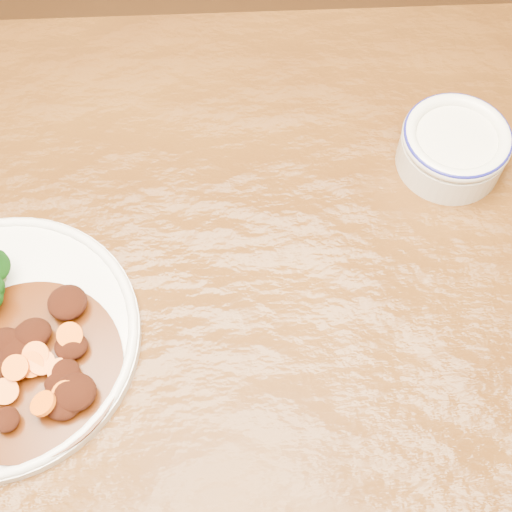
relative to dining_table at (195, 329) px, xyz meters
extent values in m
plane|color=#4B2A12|center=(0.00, 0.00, -0.67)|extent=(4.00, 4.00, 0.00)
cube|color=#532F0E|center=(0.00, 0.00, 0.06)|extent=(1.60, 1.09, 0.04)
cylinder|color=#431B07|center=(-0.17, -0.05, 0.10)|extent=(0.20, 0.20, 0.00)
ellipsoid|color=black|center=(-0.19, -0.11, 0.11)|extent=(0.03, 0.03, 0.01)
ellipsoid|color=black|center=(-0.12, -0.09, 0.11)|extent=(0.04, 0.04, 0.02)
ellipsoid|color=black|center=(-0.14, -0.10, 0.11)|extent=(0.04, 0.04, 0.02)
ellipsoid|color=black|center=(-0.19, -0.03, 0.11)|extent=(0.03, 0.03, 0.02)
ellipsoid|color=black|center=(-0.13, -0.04, 0.11)|extent=(0.04, 0.03, 0.02)
ellipsoid|color=black|center=(-0.18, -0.04, 0.11)|extent=(0.04, 0.04, 0.02)
ellipsoid|color=black|center=(-0.17, -0.02, 0.11)|extent=(0.04, 0.04, 0.02)
ellipsoid|color=black|center=(-0.13, -0.07, 0.11)|extent=(0.03, 0.03, 0.01)
ellipsoid|color=black|center=(-0.16, -0.02, 0.11)|extent=(0.04, 0.03, 0.02)
ellipsoid|color=black|center=(-0.14, -0.08, 0.11)|extent=(0.03, 0.02, 0.01)
ellipsoid|color=black|center=(-0.13, 0.01, 0.11)|extent=(0.04, 0.04, 0.02)
cylinder|color=#E1580C|center=(-0.14, -0.07, 0.11)|extent=(0.04, 0.04, 0.01)
cylinder|color=#E1580C|center=(-0.18, -0.06, 0.12)|extent=(0.03, 0.03, 0.01)
cylinder|color=#E1580C|center=(-0.12, -0.04, 0.12)|extent=(0.04, 0.04, 0.02)
cylinder|color=#E1580C|center=(-0.13, -0.10, 0.12)|extent=(0.04, 0.04, 0.01)
cylinder|color=#E1580C|center=(-0.16, -0.06, 0.11)|extent=(0.03, 0.03, 0.01)
cylinder|color=#E1580C|center=(-0.16, -0.05, 0.11)|extent=(0.03, 0.03, 0.02)
cylinder|color=#E1580C|center=(-0.17, -0.06, 0.11)|extent=(0.04, 0.04, 0.02)
cylinder|color=#E1580C|center=(-0.19, -0.08, 0.11)|extent=(0.03, 0.03, 0.01)
cylinder|color=#E1580C|center=(-0.15, -0.10, 0.12)|extent=(0.03, 0.03, 0.02)
cylinder|color=beige|center=(0.34, 0.13, 0.10)|extent=(0.13, 0.13, 0.04)
cylinder|color=silver|center=(0.34, 0.13, 0.13)|extent=(0.10, 0.10, 0.01)
torus|color=beige|center=(0.34, 0.13, 0.13)|extent=(0.13, 0.13, 0.02)
torus|color=navy|center=(0.34, 0.13, 0.13)|extent=(0.13, 0.13, 0.01)
camera|label=1|loc=(0.01, -0.35, 0.79)|focal=50.00mm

